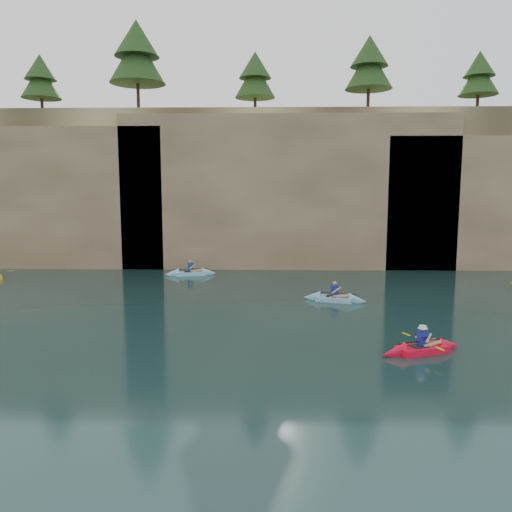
{
  "coord_description": "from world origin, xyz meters",
  "views": [
    {
      "loc": [
        0.53,
        -14.06,
        5.71
      ],
      "look_at": [
        0.05,
        6.4,
        3.0
      ],
      "focal_mm": 35.0,
      "sensor_mm": 36.0,
      "label": 1
    }
  ],
  "objects": [
    {
      "name": "kayaker_ltblue_mid",
      "position": [
        -4.66,
        19.0,
        0.16
      ],
      "size": [
        3.52,
        2.53,
        1.31
      ],
      "rotation": [
        0.0,
        0.0,
        0.2
      ],
      "color": "#89C8E5",
      "rests_on": "ground"
    },
    {
      "name": "cliff_pines",
      "position": [
        0.0,
        25.0,
        15.91
      ],
      "size": [
        56.0,
        6.0,
        7.83
      ],
      "primitive_type": null,
      "color": "black",
      "rests_on": "cliff"
    },
    {
      "name": "main_kayaker",
      "position": [
        6.0,
        3.1,
        0.16
      ],
      "size": [
        3.32,
        2.11,
        1.21
      ],
      "rotation": [
        0.0,
        0.0,
        0.37
      ],
      "color": "red",
      "rests_on": "ground"
    },
    {
      "name": "cliff_slab_center",
      "position": [
        2.0,
        22.6,
        5.7
      ],
      "size": [
        24.0,
        2.4,
        11.4
      ],
      "primitive_type": "cube",
      "color": "tan",
      "rests_on": "ground"
    },
    {
      "name": "ground",
      "position": [
        0.0,
        0.0,
        0.0
      ],
      "size": [
        160.0,
        160.0,
        0.0
      ],
      "primitive_type": "plane",
      "color": "black",
      "rests_on": "ground"
    },
    {
      "name": "sea_cave_west",
      "position": [
        -18.0,
        21.95,
        2.0
      ],
      "size": [
        4.5,
        1.0,
        4.0
      ],
      "primitive_type": "cube",
      "color": "black",
      "rests_on": "ground"
    },
    {
      "name": "sea_cave_center",
      "position": [
        -4.0,
        21.95,
        1.6
      ],
      "size": [
        3.5,
        1.0,
        3.2
      ],
      "primitive_type": "cube",
      "color": "black",
      "rests_on": "ground"
    },
    {
      "name": "sea_cave_east",
      "position": [
        10.0,
        21.95,
        2.25
      ],
      "size": [
        5.0,
        1.0,
        4.5
      ],
      "primitive_type": "cube",
      "color": "black",
      "rests_on": "ground"
    },
    {
      "name": "cliff",
      "position": [
        0.0,
        30.0,
        6.0
      ],
      "size": [
        70.0,
        16.0,
        12.0
      ],
      "primitive_type": "cube",
      "color": "tan",
      "rests_on": "ground"
    },
    {
      "name": "kayaker_ltblue_near",
      "position": [
        4.0,
        11.28,
        0.16
      ],
      "size": [
        3.35,
        2.43,
        1.29
      ],
      "rotation": [
        0.0,
        0.0,
        -0.31
      ],
      "color": "#7DB1D1",
      "rests_on": "ground"
    }
  ]
}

